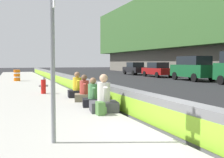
{
  "coord_description": "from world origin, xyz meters",
  "views": [
    {
      "loc": [
        -5.05,
        3.57,
        1.73
      ],
      "look_at": [
        5.43,
        -0.42,
        1.01
      ],
      "focal_mm": 42.29,
      "sensor_mm": 36.0,
      "label": 1
    }
  ],
  "objects_px": {
    "fire_hydrant": "(43,85)",
    "seated_person_middle": "(93,97)",
    "route_sign_post": "(53,37)",
    "seated_person_far": "(77,89)",
    "parked_car_far": "(135,68)",
    "parked_car_fourth": "(193,68)",
    "seated_person_foreground": "(104,100)",
    "seated_person_rear": "(84,93)",
    "parked_car_midline": "(157,70)",
    "construction_barrel": "(17,75)",
    "backpack": "(101,109)"
  },
  "relations": [
    {
      "from": "seated_person_rear",
      "to": "backpack",
      "type": "bearing_deg",
      "value": 174.68
    },
    {
      "from": "seated_person_middle",
      "to": "seated_person_rear",
      "type": "bearing_deg",
      "value": -1.5
    },
    {
      "from": "parked_car_fourth",
      "to": "seated_person_foreground",
      "type": "bearing_deg",
      "value": 133.29
    },
    {
      "from": "fire_hydrant",
      "to": "seated_person_middle",
      "type": "distance_m",
      "value": 4.71
    },
    {
      "from": "seated_person_foreground",
      "to": "parked_car_midline",
      "type": "height_order",
      "value": "parked_car_midline"
    },
    {
      "from": "backpack",
      "to": "seated_person_middle",
      "type": "bearing_deg",
      "value": -8.58
    },
    {
      "from": "seated_person_middle",
      "to": "seated_person_far",
      "type": "relative_size",
      "value": 0.9
    },
    {
      "from": "seated_person_rear",
      "to": "backpack",
      "type": "xyz_separation_m",
      "value": [
        -2.94,
        0.27,
        -0.14
      ]
    },
    {
      "from": "seated_person_middle",
      "to": "parked_car_far",
      "type": "bearing_deg",
      "value": -29.03
    },
    {
      "from": "parked_car_fourth",
      "to": "parked_car_far",
      "type": "relative_size",
      "value": 1.07
    },
    {
      "from": "parked_car_far",
      "to": "parked_car_midline",
      "type": "bearing_deg",
      "value": -179.61
    },
    {
      "from": "route_sign_post",
      "to": "parked_car_far",
      "type": "xyz_separation_m",
      "value": [
        27.36,
        -15.01,
        -1.35
      ]
    },
    {
      "from": "seated_person_middle",
      "to": "construction_barrel",
      "type": "bearing_deg",
      "value": 9.04
    },
    {
      "from": "seated_person_foreground",
      "to": "parked_car_fourth",
      "type": "distance_m",
      "value": 17.92
    },
    {
      "from": "route_sign_post",
      "to": "fire_hydrant",
      "type": "distance_m",
      "value": 8.59
    },
    {
      "from": "fire_hydrant",
      "to": "parked_car_fourth",
      "type": "xyz_separation_m",
      "value": [
        6.64,
        -14.3,
        0.6
      ]
    },
    {
      "from": "parked_car_far",
      "to": "construction_barrel",
      "type": "bearing_deg",
      "value": 120.25
    },
    {
      "from": "parked_car_far",
      "to": "route_sign_post",
      "type": "bearing_deg",
      "value": 151.25
    },
    {
      "from": "seated_person_far",
      "to": "backpack",
      "type": "bearing_deg",
      "value": 175.99
    },
    {
      "from": "parked_car_fourth",
      "to": "fire_hydrant",
      "type": "bearing_deg",
      "value": 114.91
    },
    {
      "from": "parked_car_fourth",
      "to": "seated_person_middle",
      "type": "bearing_deg",
      "value": 130.56
    },
    {
      "from": "route_sign_post",
      "to": "fire_hydrant",
      "type": "height_order",
      "value": "route_sign_post"
    },
    {
      "from": "seated_person_rear",
      "to": "parked_car_fourth",
      "type": "bearing_deg",
      "value": -53.0
    },
    {
      "from": "seated_person_foreground",
      "to": "parked_car_fourth",
      "type": "bearing_deg",
      "value": -46.71
    },
    {
      "from": "route_sign_post",
      "to": "seated_person_rear",
      "type": "distance_m",
      "value": 5.86
    },
    {
      "from": "route_sign_post",
      "to": "seated_person_middle",
      "type": "relative_size",
      "value": 3.46
    },
    {
      "from": "seated_person_middle",
      "to": "route_sign_post",
      "type": "bearing_deg",
      "value": 152.97
    },
    {
      "from": "parked_car_fourth",
      "to": "seated_person_far",
      "type": "bearing_deg",
      "value": 123.12
    },
    {
      "from": "seated_person_middle",
      "to": "seated_person_rear",
      "type": "xyz_separation_m",
      "value": [
        1.36,
        -0.04,
        0.01
      ]
    },
    {
      "from": "seated_person_far",
      "to": "construction_barrel",
      "type": "bearing_deg",
      "value": 11.34
    },
    {
      "from": "seated_person_rear",
      "to": "seated_person_middle",
      "type": "bearing_deg",
      "value": 178.5
    },
    {
      "from": "seated_person_far",
      "to": "seated_person_rear",
      "type": "bearing_deg",
      "value": 178.87
    },
    {
      "from": "route_sign_post",
      "to": "seated_person_rear",
      "type": "xyz_separation_m",
      "value": [
        5.23,
        -2.01,
        -1.73
      ]
    },
    {
      "from": "route_sign_post",
      "to": "parked_car_midline",
      "type": "xyz_separation_m",
      "value": [
        21.45,
        -15.05,
        -1.35
      ]
    },
    {
      "from": "construction_barrel",
      "to": "backpack",
      "type": "bearing_deg",
      "value": -172.67
    },
    {
      "from": "seated_person_rear",
      "to": "seated_person_foreground",
      "type": "bearing_deg",
      "value": 179.85
    },
    {
      "from": "seated_person_far",
      "to": "parked_car_far",
      "type": "xyz_separation_m",
      "value": [
        20.79,
        -12.97,
        0.36
      ]
    },
    {
      "from": "route_sign_post",
      "to": "backpack",
      "type": "bearing_deg",
      "value": -37.19
    },
    {
      "from": "route_sign_post",
      "to": "parked_car_fourth",
      "type": "bearing_deg",
      "value": -44.98
    },
    {
      "from": "fire_hydrant",
      "to": "parked_car_midline",
      "type": "relative_size",
      "value": 0.2
    },
    {
      "from": "seated_person_rear",
      "to": "parked_car_midline",
      "type": "xyz_separation_m",
      "value": [
        16.22,
        -13.04,
        0.38
      ]
    },
    {
      "from": "construction_barrel",
      "to": "parked_car_fourth",
      "type": "distance_m",
      "value": 15.75
    },
    {
      "from": "fire_hydrant",
      "to": "seated_person_middle",
      "type": "relative_size",
      "value": 0.85
    },
    {
      "from": "parked_car_midline",
      "to": "construction_barrel",
      "type": "bearing_deg",
      "value": 101.18
    },
    {
      "from": "seated_person_far",
      "to": "parked_car_fourth",
      "type": "bearing_deg",
      "value": -56.88
    },
    {
      "from": "fire_hydrant",
      "to": "seated_person_middle",
      "type": "bearing_deg",
      "value": -164.72
    },
    {
      "from": "seated_person_foreground",
      "to": "seated_person_middle",
      "type": "height_order",
      "value": "seated_person_foreground"
    },
    {
      "from": "seated_person_rear",
      "to": "construction_barrel",
      "type": "bearing_deg",
      "value": 10.1
    },
    {
      "from": "seated_person_foreground",
      "to": "parked_car_fourth",
      "type": "height_order",
      "value": "parked_car_fourth"
    },
    {
      "from": "seated_person_foreground",
      "to": "seated_person_far",
      "type": "height_order",
      "value": "seated_person_foreground"
    }
  ]
}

